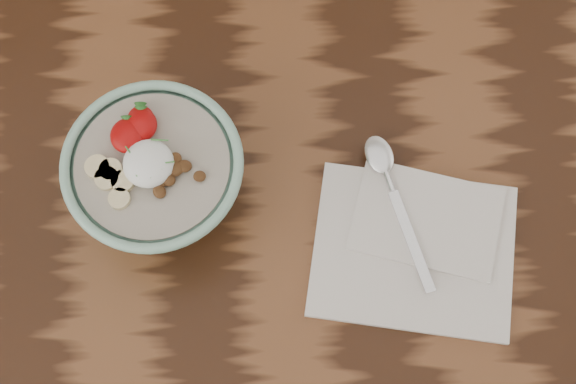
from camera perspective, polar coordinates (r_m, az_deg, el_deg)
name	(u,v)px	position (r cm, az deg, el deg)	size (l,w,h in cm)	color
table	(208,272)	(102.72, -5.72, -5.69)	(160.00, 90.00, 75.00)	black
breakfast_bowl	(157,176)	(90.06, -9.29, 1.10)	(19.64, 19.64, 13.13)	#88B7A1
napkin	(416,244)	(94.05, 9.10, -3.67)	(25.83, 22.49, 1.41)	silver
spoon	(387,176)	(94.75, 7.06, 1.16)	(7.51, 19.64, 1.04)	silver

